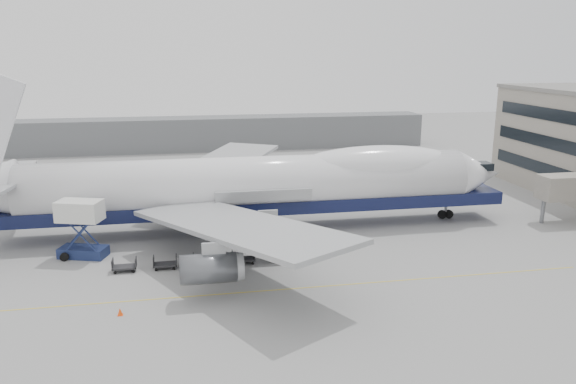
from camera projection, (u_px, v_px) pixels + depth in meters
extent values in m
plane|color=gray|center=(266.00, 266.00, 56.24)|extent=(260.00, 260.00, 0.00)
cube|color=gold|center=(276.00, 290.00, 50.52)|extent=(60.00, 0.15, 0.01)
cube|color=gray|center=(574.00, 187.00, 69.82)|extent=(9.00, 3.00, 3.00)
cylinder|color=slate|center=(543.00, 211.00, 69.85)|extent=(0.50, 0.50, 3.00)
cube|color=slate|center=(173.00, 134.00, 120.36)|extent=(110.00, 8.00, 7.00)
cylinder|color=white|center=(251.00, 183.00, 66.29)|extent=(52.00, 6.40, 6.40)
cube|color=#0F153A|center=(260.00, 204.00, 67.09)|extent=(60.00, 5.76, 1.50)
cone|color=white|center=(477.00, 174.00, 71.40)|extent=(6.00, 6.40, 6.40)
ellipsoid|color=white|center=(378.00, 164.00, 68.61)|extent=(20.67, 5.78, 4.56)
cube|color=#9EA0A3|center=(238.00, 226.00, 52.29)|extent=(20.35, 26.74, 2.26)
cube|color=#9EA0A3|center=(218.00, 166.00, 79.52)|extent=(20.35, 26.74, 2.26)
cylinder|color=#595B60|center=(197.00, 175.00, 84.03)|extent=(4.80, 2.60, 2.60)
cylinder|color=#595B60|center=(243.00, 187.00, 76.51)|extent=(4.80, 2.60, 2.60)
cylinder|color=#595B60|center=(263.00, 232.00, 57.44)|extent=(4.80, 2.60, 2.60)
cylinder|color=#595B60|center=(208.00, 269.00, 47.80)|extent=(4.80, 2.60, 2.60)
cylinder|color=slate|center=(446.00, 209.00, 71.79)|extent=(0.36, 0.36, 2.50)
cylinder|color=black|center=(445.00, 214.00, 71.96)|extent=(1.10, 0.45, 1.10)
cylinder|color=slate|center=(229.00, 228.00, 63.99)|extent=(0.36, 0.36, 2.50)
cylinder|color=black|center=(229.00, 234.00, 64.16)|extent=(1.10, 0.45, 1.10)
cylinder|color=slate|center=(225.00, 214.00, 69.71)|extent=(0.36, 0.36, 2.50)
cylinder|color=black|center=(225.00, 219.00, 69.88)|extent=(1.10, 0.45, 1.10)
cube|color=navy|center=(83.00, 252.00, 58.57)|extent=(5.28, 3.66, 1.06)
cube|color=silver|center=(80.00, 211.00, 57.48)|extent=(4.97, 3.72, 2.11)
cube|color=navy|center=(80.00, 234.00, 57.01)|extent=(3.31, 1.16, 3.80)
cube|color=navy|center=(83.00, 228.00, 59.02)|extent=(3.31, 1.16, 3.80)
cube|color=slate|center=(82.00, 207.00, 58.94)|extent=(2.55, 1.80, 0.15)
cylinder|color=black|center=(64.00, 257.00, 57.37)|extent=(0.87, 0.34, 0.87)
cylinder|color=black|center=(68.00, 251.00, 59.21)|extent=(0.87, 0.34, 0.87)
cylinder|color=black|center=(100.00, 255.00, 57.98)|extent=(0.87, 0.34, 0.87)
cylinder|color=black|center=(102.00, 249.00, 59.82)|extent=(0.87, 0.34, 0.87)
cone|color=#FA490D|center=(120.00, 312.00, 45.64)|extent=(0.41, 0.41, 0.64)
cube|color=#FA490D|center=(120.00, 315.00, 45.71)|extent=(0.43, 0.43, 0.03)
cube|color=#2D2D30|center=(124.00, 267.00, 54.69)|extent=(2.30, 1.35, 0.18)
cube|color=#2D2D30|center=(112.00, 264.00, 54.40)|extent=(0.08, 1.35, 0.90)
cube|color=#2D2D30|center=(136.00, 262.00, 54.78)|extent=(0.08, 1.35, 0.90)
cylinder|color=black|center=(115.00, 273.00, 54.09)|extent=(0.30, 0.12, 0.30)
cylinder|color=black|center=(116.00, 268.00, 55.14)|extent=(0.30, 0.12, 0.30)
cylinder|color=black|center=(133.00, 271.00, 54.39)|extent=(0.30, 0.12, 0.30)
cylinder|color=black|center=(134.00, 267.00, 55.44)|extent=(0.30, 0.12, 0.30)
cube|color=#2D2D30|center=(165.00, 264.00, 55.37)|extent=(2.30, 1.35, 0.18)
cube|color=#2D2D30|center=(154.00, 261.00, 55.08)|extent=(0.08, 1.35, 0.90)
cube|color=#2D2D30|center=(176.00, 260.00, 55.47)|extent=(0.08, 1.35, 0.90)
cylinder|color=black|center=(156.00, 270.00, 54.77)|extent=(0.30, 0.12, 0.30)
cylinder|color=black|center=(157.00, 266.00, 55.82)|extent=(0.30, 0.12, 0.30)
cylinder|color=black|center=(174.00, 269.00, 55.07)|extent=(0.30, 0.12, 0.30)
cylinder|color=black|center=(174.00, 265.00, 56.12)|extent=(0.30, 0.12, 0.30)
cube|color=#2D2D30|center=(205.00, 262.00, 56.06)|extent=(2.30, 1.35, 0.18)
cube|color=#2D2D30|center=(194.00, 259.00, 55.77)|extent=(0.08, 1.35, 0.90)
cube|color=#2D2D30|center=(216.00, 257.00, 56.16)|extent=(0.08, 1.35, 0.90)
cylinder|color=black|center=(197.00, 267.00, 55.46)|extent=(0.30, 0.12, 0.30)
cylinder|color=black|center=(196.00, 263.00, 56.51)|extent=(0.30, 0.12, 0.30)
cylinder|color=black|center=(214.00, 266.00, 55.76)|extent=(0.30, 0.12, 0.30)
cylinder|color=black|center=(213.00, 262.00, 56.81)|extent=(0.30, 0.12, 0.30)
cube|color=#2D2D30|center=(244.00, 259.00, 56.75)|extent=(2.30, 1.35, 0.18)
cube|color=#2D2D30|center=(233.00, 256.00, 56.45)|extent=(0.08, 1.35, 0.90)
cube|color=#2D2D30|center=(254.00, 255.00, 56.84)|extent=(0.08, 1.35, 0.90)
cylinder|color=black|center=(236.00, 264.00, 56.14)|extent=(0.30, 0.12, 0.30)
cylinder|color=black|center=(235.00, 261.00, 57.19)|extent=(0.30, 0.12, 0.30)
cylinder|color=black|center=(253.00, 263.00, 56.44)|extent=(0.30, 0.12, 0.30)
cylinder|color=black|center=(251.00, 259.00, 57.49)|extent=(0.30, 0.12, 0.30)
cube|color=#2D2D30|center=(281.00, 257.00, 57.43)|extent=(2.30, 1.35, 0.18)
cube|color=#2D2D30|center=(271.00, 254.00, 57.14)|extent=(0.08, 1.35, 0.90)
cube|color=#2D2D30|center=(292.00, 252.00, 57.53)|extent=(0.08, 1.35, 0.90)
cylinder|color=black|center=(274.00, 262.00, 56.83)|extent=(0.30, 0.12, 0.30)
cylinder|color=black|center=(272.00, 258.00, 57.88)|extent=(0.30, 0.12, 0.30)
cylinder|color=black|center=(291.00, 261.00, 57.13)|extent=(0.30, 0.12, 0.30)
cylinder|color=black|center=(289.00, 257.00, 58.18)|extent=(0.30, 0.12, 0.30)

